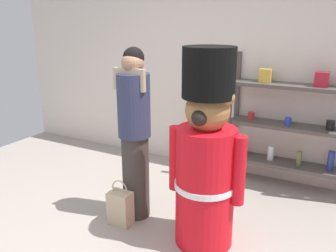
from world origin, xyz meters
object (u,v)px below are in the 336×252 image
(teddy_bear_guard, at_px, (206,159))
(person_shopper, at_px, (135,132))
(merchandise_shelf, at_px, (288,124))
(shopping_bag, at_px, (120,208))

(teddy_bear_guard, relative_size, person_shopper, 1.02)
(person_shopper, bearing_deg, merchandise_shelf, 49.55)
(merchandise_shelf, bearing_deg, person_shopper, -130.45)
(teddy_bear_guard, bearing_deg, merchandise_shelf, 74.57)
(person_shopper, xyz_separation_m, shopping_bag, (-0.04, -0.21, -0.70))
(merchandise_shelf, bearing_deg, teddy_bear_guard, -105.43)
(teddy_bear_guard, xyz_separation_m, shopping_bag, (-0.81, -0.12, -0.61))
(teddy_bear_guard, bearing_deg, shopping_bag, -171.34)
(merchandise_shelf, distance_m, shopping_bag, 2.07)
(teddy_bear_guard, distance_m, shopping_bag, 1.02)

